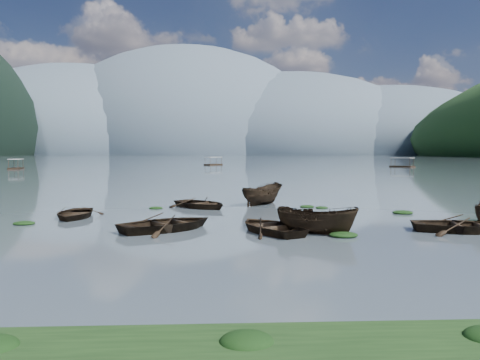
{
  "coord_description": "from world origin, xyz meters",
  "views": [
    {
      "loc": [
        -1.56,
        -21.08,
        3.96
      ],
      "look_at": [
        0.0,
        12.0,
        2.0
      ],
      "focal_mm": 35.0,
      "sensor_mm": 36.0,
      "label": 1
    }
  ],
  "objects_px": {
    "rowboat_3": "(271,232)",
    "pontoon_left": "(16,169)",
    "rowboat_0": "(75,218)",
    "pontoon_centre": "(213,165)"
  },
  "relations": [
    {
      "from": "rowboat_0",
      "to": "rowboat_3",
      "type": "distance_m",
      "value": 12.67
    },
    {
      "from": "rowboat_3",
      "to": "rowboat_0",
      "type": "bearing_deg",
      "value": -52.53
    },
    {
      "from": "rowboat_3",
      "to": "pontoon_centre",
      "type": "distance_m",
      "value": 123.51
    },
    {
      "from": "pontoon_centre",
      "to": "rowboat_0",
      "type": "bearing_deg",
      "value": -54.12
    },
    {
      "from": "rowboat_3",
      "to": "pontoon_left",
      "type": "height_order",
      "value": "pontoon_left"
    },
    {
      "from": "pontoon_centre",
      "to": "rowboat_3",
      "type": "bearing_deg",
      "value": -48.69
    },
    {
      "from": "rowboat_3",
      "to": "pontoon_centre",
      "type": "relative_size",
      "value": 0.74
    },
    {
      "from": "rowboat_0",
      "to": "pontoon_left",
      "type": "distance_m",
      "value": 92.8
    },
    {
      "from": "rowboat_3",
      "to": "pontoon_left",
      "type": "relative_size",
      "value": 0.77
    },
    {
      "from": "rowboat_0",
      "to": "pontoon_left",
      "type": "xyz_separation_m",
      "value": [
        -39.03,
        84.19,
        0.0
      ]
    }
  ]
}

